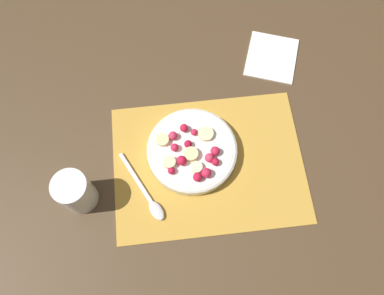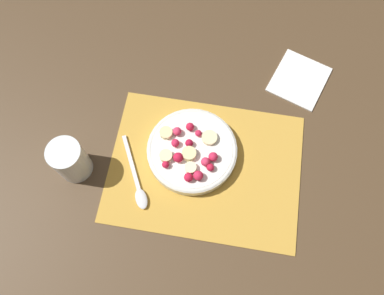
% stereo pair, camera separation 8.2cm
% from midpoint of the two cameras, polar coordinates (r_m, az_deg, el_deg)
% --- Properties ---
extents(ground_plane, '(3.00, 3.00, 0.00)m').
position_cam_midpoint_polar(ground_plane, '(0.85, 4.73, -3.48)').
color(ground_plane, '#4C3823').
extents(placemat, '(0.43, 0.32, 0.01)m').
position_cam_midpoint_polar(placemat, '(0.85, 4.74, -3.42)').
color(placemat, gold).
rests_on(placemat, ground_plane).
extents(fruit_bowl, '(0.20, 0.20, 0.05)m').
position_cam_midpoint_polar(fruit_bowl, '(0.84, 2.74, -0.83)').
color(fruit_bowl, silver).
rests_on(fruit_bowl, placemat).
extents(spoon, '(0.10, 0.17, 0.01)m').
position_cam_midpoint_polar(spoon, '(0.83, -5.48, -6.24)').
color(spoon, silver).
rests_on(spoon, placemat).
extents(drinking_glass, '(0.07, 0.07, 0.10)m').
position_cam_midpoint_polar(drinking_glass, '(0.83, -15.43, -2.26)').
color(drinking_glass, white).
rests_on(drinking_glass, ground_plane).
extents(napkin, '(0.16, 0.17, 0.01)m').
position_cam_midpoint_polar(napkin, '(0.99, 18.38, 9.59)').
color(napkin, white).
rests_on(napkin, ground_plane).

